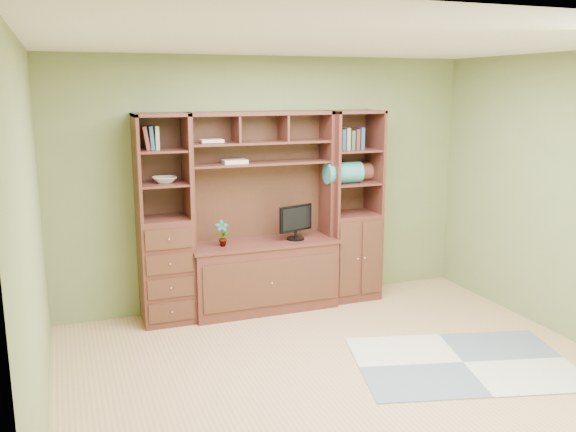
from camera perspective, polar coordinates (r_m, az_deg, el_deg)
name	(u,v)px	position (r m, az deg, el deg)	size (l,w,h in m)	color
room	(353,220)	(4.63, 6.14, -0.38)	(4.60, 4.10, 2.64)	tan
center_hutch	(263,214)	(6.21, -2.31, 0.23)	(1.54, 0.53, 2.05)	#4E231B
left_tower	(164,220)	(6.02, -11.51, -0.38)	(0.50, 0.45, 2.05)	#4E231B
right_tower	(352,206)	(6.63, 6.02, 0.93)	(0.55, 0.45, 2.05)	#4E231B
rug	(463,363)	(5.49, 16.07, -13.05)	(1.79, 1.19, 0.01)	#9A9E9F
monitor	(296,216)	(6.30, 0.72, -0.01)	(0.41, 0.18, 0.50)	black
orchid	(222,234)	(6.09, -6.17, -1.64)	(0.14, 0.09, 0.26)	#994533
magazines	(235,161)	(6.13, -5.02, 5.11)	(0.24, 0.18, 0.04)	beige
bowl	(165,180)	(5.95, -11.48, 3.34)	(0.23, 0.23, 0.06)	beige
blanket_teal	(343,173)	(6.46, 5.19, 4.05)	(0.39, 0.22, 0.22)	teal
blanket_red	(357,172)	(6.68, 6.45, 4.13)	(0.34, 0.19, 0.19)	brown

